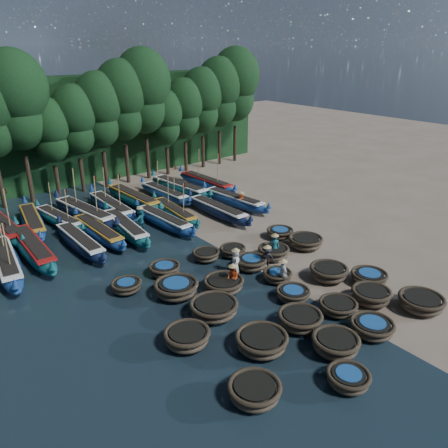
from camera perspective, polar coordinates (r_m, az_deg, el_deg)
ground at (r=27.72m, az=2.49°, el=-4.92°), size 120.00×120.00×0.00m
foliage_wall at (r=45.63m, az=-17.65°, el=11.70°), size 40.00×3.00×10.00m
coracle_0 at (r=17.95m, az=3.99°, el=-20.93°), size 2.38×2.38×0.76m
coracle_1 at (r=19.13m, az=15.91°, el=-18.83°), size 1.99×1.99×0.67m
coracle_2 at (r=20.59m, az=14.36°, el=-14.93°), size 2.34×2.34×0.84m
coracle_3 at (r=22.22m, az=18.77°, el=-12.63°), size 2.34×2.34×0.72m
coracle_4 at (r=24.95m, az=24.35°, el=-9.28°), size 2.34×2.34×0.80m
coracle_5 at (r=20.23m, az=4.94°, el=-15.04°), size 2.44×2.44×0.81m
coracle_6 at (r=21.83m, az=9.90°, el=-12.18°), size 2.68×2.68×0.80m
coracle_7 at (r=23.32m, az=14.66°, el=-10.39°), size 2.42×2.42×0.67m
coracle_8 at (r=24.56m, az=18.66°, el=-8.82°), size 2.34×2.34×0.83m
coracle_9 at (r=26.51m, az=18.43°, el=-6.57°), size 2.51×2.51×0.68m
coracle_10 at (r=20.48m, az=-4.84°, el=-14.52°), size 2.48×2.48×0.80m
coracle_11 at (r=22.31m, az=-1.33°, el=-10.93°), size 2.48×2.48×0.82m
coracle_12 at (r=23.92m, az=8.99°, el=-9.00°), size 2.27×2.27×0.64m
coracle_13 at (r=25.55m, az=7.00°, el=-6.69°), size 1.69×1.69×0.64m
coracle_14 at (r=26.18m, az=13.51°, el=-6.14°), size 2.28×2.28×0.85m
coracle_15 at (r=24.07m, az=-6.25°, el=-8.31°), size 2.96×2.96×0.84m
coracle_16 at (r=24.41m, az=-0.05°, el=-7.85°), size 2.44×2.44×0.75m
coracle_17 at (r=26.65m, az=3.57°, el=-5.04°), size 2.33×2.33×0.78m
coracle_18 at (r=28.00m, az=6.50°, el=-3.69°), size 2.03×2.03×0.82m
coracle_19 at (r=29.82m, az=10.60°, el=-2.28°), size 2.64×2.64×0.79m
coracle_20 at (r=24.93m, az=-12.62°, el=-7.90°), size 1.71×1.71×0.64m
coracle_21 at (r=26.22m, az=-7.76°, el=-5.85°), size 2.23×2.23×0.68m
coracle_22 at (r=27.72m, az=-2.36°, el=-4.05°), size 2.12×2.12×0.65m
coracle_23 at (r=28.22m, az=1.15°, el=-3.51°), size 1.71×1.71×0.66m
coracle_24 at (r=31.06m, az=7.32°, el=-1.14°), size 2.24×2.24×0.68m
long_boat_0 at (r=29.46m, az=-26.56°, el=-4.47°), size 2.53×8.58×3.67m
long_boat_1 at (r=30.63m, az=-23.68°, el=-2.91°), size 1.83×8.91×1.57m
long_boat_2 at (r=30.66m, az=-18.29°, el=-2.21°), size 1.40×7.95×1.40m
long_boat_3 at (r=31.94m, az=-16.11°, el=-0.94°), size 1.59×7.91×1.39m
long_boat_4 at (r=32.14m, az=-12.76°, el=-0.40°), size 2.15×8.18×1.45m
long_boat_5 at (r=32.97m, az=-7.90°, el=0.50°), size 1.80×7.74×1.36m
long_boat_6 at (r=34.46m, az=-6.49°, el=1.54°), size 1.90×7.53×3.21m
long_boat_7 at (r=34.61m, az=-0.81°, el=1.84°), size 1.49×8.08×1.42m
long_boat_8 at (r=36.89m, az=1.34°, el=3.16°), size 2.07×8.04×1.42m
long_boat_9 at (r=35.08m, az=-26.98°, el=-0.31°), size 2.13×9.06×3.85m
long_boat_10 at (r=35.31m, az=-23.73°, el=0.29°), size 2.67×8.12×1.45m
long_boat_11 at (r=35.22m, az=-20.74°, el=0.62°), size 2.29×7.35×3.15m
long_boat_12 at (r=35.52m, az=-17.70°, el=1.42°), size 2.88×9.09×3.90m
long_boat_13 at (r=36.46m, az=-14.49°, el=2.23°), size 1.58×8.39×3.56m
long_boat_14 at (r=37.92m, az=-11.72°, el=3.31°), size 1.93×8.82×1.55m
long_boat_15 at (r=39.00m, az=-7.76°, el=4.00°), size 1.73×7.57×3.22m
long_boat_16 at (r=40.25m, az=-5.78°, el=4.79°), size 2.30×8.69×1.54m
long_boat_17 at (r=41.52m, az=-2.33°, el=5.43°), size 1.81×8.53×3.63m
fisherman_0 at (r=25.94m, az=1.51°, el=-4.80°), size 0.83×0.93×1.80m
fisherman_1 at (r=27.77m, az=6.61°, el=-2.82°), size 0.72×0.73×1.90m
fisherman_2 at (r=24.30m, az=1.14°, el=-6.88°), size 0.77×0.89×1.75m
fisherman_3 at (r=26.41m, az=5.60°, el=-4.42°), size 1.14×1.18×1.81m
fisherman_4 at (r=24.92m, az=7.64°, el=-6.22°), size 0.63×1.00×1.79m
fisherman_5 at (r=32.54m, az=-10.83°, el=0.73°), size 1.63×1.35×1.96m
fisherman_6 at (r=35.95m, az=2.26°, el=3.11°), size 0.64×0.83×1.71m
tree_4 at (r=39.77m, az=-25.62°, el=14.51°), size 5.34×5.34×12.58m
tree_5 at (r=40.74m, az=-21.83°, el=11.35°), size 3.68×3.68×8.68m
tree_6 at (r=41.37m, az=-18.90°, el=12.85°), size 4.09×4.09×9.65m
tree_7 at (r=42.12m, az=-16.03°, el=14.26°), size 4.51×4.51×10.63m
tree_8 at (r=42.99m, az=-13.24°, el=15.59°), size 4.92×4.92×11.60m
tree_9 at (r=43.97m, az=-10.53°, el=16.83°), size 5.34×5.34×12.58m
tree_10 at (r=45.44m, az=-7.68°, el=13.73°), size 3.68×3.68×8.68m
tree_11 at (r=46.57m, az=-5.24°, el=14.88°), size 4.09×4.09×9.65m
tree_12 at (r=47.80m, az=-2.89°, el=15.96°), size 4.51×4.51×10.63m
tree_13 at (r=49.11m, az=-0.64°, el=16.95°), size 4.92×4.92×11.60m
tree_14 at (r=50.50m, az=1.51°, el=17.87°), size 5.34×5.34×12.58m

